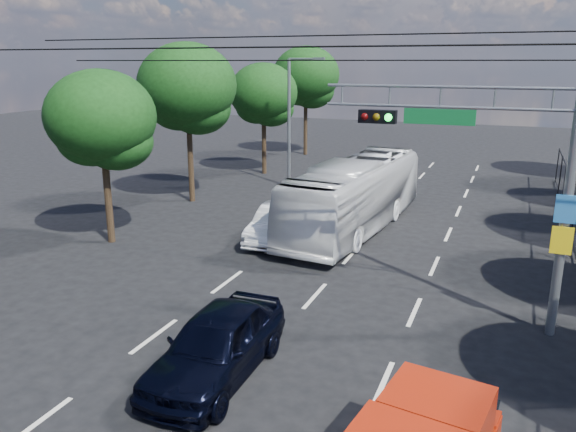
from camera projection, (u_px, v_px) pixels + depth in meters
The scene contains 11 objects.
lane_markings at pixel (365, 240), 22.37m from camera, with size 6.12×38.00×0.01m.
signal_mast at pixel (521, 130), 13.69m from camera, with size 6.43×0.39×9.50m.
streetlight_left at pixel (292, 117), 30.76m from camera, with size 2.09×0.22×7.08m.
utility_wires at pixel (328, 48), 15.83m from camera, with size 22.00×5.04×0.74m.
tree_left_b at pixel (103, 125), 20.93m from camera, with size 4.08×4.08×6.63m.
tree_left_c at pixel (188, 93), 27.18m from camera, with size 4.80×4.80×7.80m.
tree_left_d at pixel (264, 98), 34.36m from camera, with size 4.20×4.20×6.83m.
tree_left_e at pixel (306, 80), 41.36m from camera, with size 4.92×4.92×7.99m.
navy_hatchback at pixel (217, 344), 12.51m from camera, with size 1.84×4.56×1.56m, color black.
white_bus at pixel (355, 195), 23.41m from camera, with size 2.49×10.65×2.97m, color silver.
white_van at pixel (278, 223), 22.14m from camera, with size 1.48×4.25×1.40m, color silver.
Camera 1 is at (5.17, -6.90, 6.87)m, focal length 35.00 mm.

